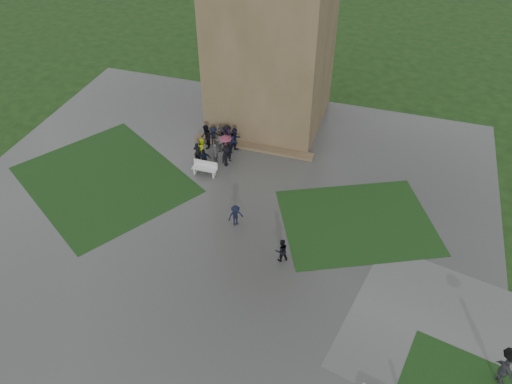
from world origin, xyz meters
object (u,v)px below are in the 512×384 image
(tower, at_px, (272,5))
(pedestrian_near, at_px, (281,250))
(pedestrian_path, at_px, (506,367))
(bench, at_px, (205,168))
(pedestrian_mid, at_px, (236,215))

(tower, relative_size, pedestrian_near, 11.98)
(pedestrian_path, bearing_deg, bench, 150.87)
(tower, height_order, pedestrian_path, tower)
(bench, distance_m, pedestrian_near, 9.30)
(pedestrian_path, bearing_deg, tower, 131.04)
(pedestrian_near, height_order, pedestrian_path, pedestrian_path)
(pedestrian_mid, bearing_deg, tower, 56.75)
(bench, xyz_separation_m, pedestrian_mid, (3.66, -4.10, 0.22))
(bench, height_order, pedestrian_path, pedestrian_path)
(tower, bearing_deg, pedestrian_near, -71.34)
(tower, distance_m, pedestrian_near, 17.29)
(tower, distance_m, pedestrian_mid, 15.01)
(tower, xyz_separation_m, pedestrian_mid, (1.47, -12.45, -8.25))
(bench, distance_m, pedestrian_mid, 5.50)
(pedestrian_near, bearing_deg, bench, -73.50)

